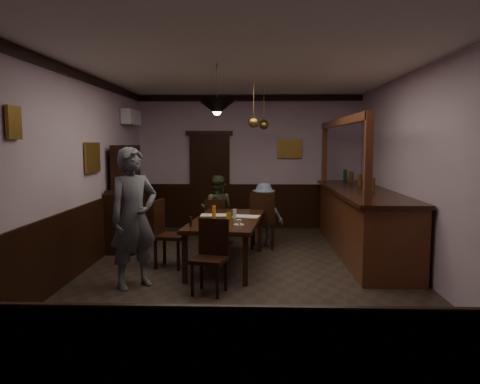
{
  "coord_description": "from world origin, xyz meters",
  "views": [
    {
      "loc": [
        0.13,
        -6.57,
        1.93
      ],
      "look_at": [
        -0.11,
        0.86,
        1.15
      ],
      "focal_mm": 35.0,
      "sensor_mm": 36.0,
      "label": 1
    }
  ],
  "objects_px": {
    "pendant_iron": "(217,107)",
    "coffee_cup": "(239,222)",
    "chair_side": "(166,230)",
    "pendant_brass_mid": "(254,122)",
    "dining_table": "(227,223)",
    "sideboard": "(129,206)",
    "soda_can": "(228,216)",
    "chair_far_left": "(215,221)",
    "person_seated_left": "(217,210)",
    "person_standing": "(134,218)",
    "chair_far_right": "(263,218)",
    "bar_counter": "(361,220)",
    "pendant_brass_far": "(264,125)",
    "person_seated_right": "(264,214)",
    "chair_near": "(211,253)"
  },
  "relations": [
    {
      "from": "pendant_iron",
      "to": "coffee_cup",
      "type": "bearing_deg",
      "value": 34.15
    },
    {
      "from": "chair_side",
      "to": "pendant_brass_mid",
      "type": "distance_m",
      "value": 2.51
    },
    {
      "from": "dining_table",
      "to": "sideboard",
      "type": "distance_m",
      "value": 2.3
    },
    {
      "from": "dining_table",
      "to": "soda_can",
      "type": "relative_size",
      "value": 19.09
    },
    {
      "from": "coffee_cup",
      "to": "chair_far_left",
      "type": "bearing_deg",
      "value": 110.87
    },
    {
      "from": "person_seated_left",
      "to": "soda_can",
      "type": "height_order",
      "value": "person_seated_left"
    },
    {
      "from": "person_standing",
      "to": "coffee_cup",
      "type": "distance_m",
      "value": 1.49
    },
    {
      "from": "chair_far_right",
      "to": "bar_counter",
      "type": "bearing_deg",
      "value": 174.79
    },
    {
      "from": "dining_table",
      "to": "pendant_brass_far",
      "type": "distance_m",
      "value": 2.85
    },
    {
      "from": "person_seated_left",
      "to": "bar_counter",
      "type": "relative_size",
      "value": 0.32
    },
    {
      "from": "chair_far_left",
      "to": "pendant_iron",
      "type": "height_order",
      "value": "pendant_iron"
    },
    {
      "from": "person_standing",
      "to": "soda_can",
      "type": "bearing_deg",
      "value": -3.72
    },
    {
      "from": "coffee_cup",
      "to": "bar_counter",
      "type": "xyz_separation_m",
      "value": [
        2.09,
        1.52,
        -0.2
      ]
    },
    {
      "from": "person_seated_right",
      "to": "pendant_brass_far",
      "type": "xyz_separation_m",
      "value": [
        0.01,
        0.77,
        1.71
      ]
    },
    {
      "from": "pendant_brass_far",
      "to": "person_seated_left",
      "type": "bearing_deg",
      "value": -142.96
    },
    {
      "from": "chair_far_left",
      "to": "pendant_brass_mid",
      "type": "distance_m",
      "value": 1.95
    },
    {
      "from": "chair_far_left",
      "to": "chair_near",
      "type": "height_order",
      "value": "chair_near"
    },
    {
      "from": "chair_side",
      "to": "person_seated_left",
      "type": "xyz_separation_m",
      "value": [
        0.66,
        1.68,
        0.09
      ]
    },
    {
      "from": "pendant_brass_far",
      "to": "dining_table",
      "type": "bearing_deg",
      "value": -105.08
    },
    {
      "from": "chair_far_right",
      "to": "sideboard",
      "type": "xyz_separation_m",
      "value": [
        -2.48,
        0.09,
        0.19
      ]
    },
    {
      "from": "bar_counter",
      "to": "pendant_iron",
      "type": "xyz_separation_m",
      "value": [
        -2.38,
        -1.72,
        1.82
      ]
    },
    {
      "from": "person_seated_right",
      "to": "pendant_brass_mid",
      "type": "relative_size",
      "value": 1.46
    },
    {
      "from": "person_seated_right",
      "to": "soda_can",
      "type": "bearing_deg",
      "value": 59.16
    },
    {
      "from": "sideboard",
      "to": "pendant_brass_far",
      "type": "distance_m",
      "value": 3.1
    },
    {
      "from": "chair_side",
      "to": "pendant_brass_far",
      "type": "bearing_deg",
      "value": -22.8
    },
    {
      "from": "person_seated_right",
      "to": "chair_near",
      "type": "bearing_deg",
      "value": 63.84
    },
    {
      "from": "chair_near",
      "to": "pendant_brass_mid",
      "type": "relative_size",
      "value": 1.17
    },
    {
      "from": "chair_side",
      "to": "bar_counter",
      "type": "height_order",
      "value": "bar_counter"
    },
    {
      "from": "person_standing",
      "to": "sideboard",
      "type": "xyz_separation_m",
      "value": [
        -0.73,
        2.43,
        -0.18
      ]
    },
    {
      "from": "chair_near",
      "to": "person_standing",
      "type": "bearing_deg",
      "value": -175.71
    },
    {
      "from": "chair_far_left",
      "to": "person_standing",
      "type": "relative_size",
      "value": 0.48
    },
    {
      "from": "chair_side",
      "to": "bar_counter",
      "type": "xyz_separation_m",
      "value": [
        3.25,
        1.02,
        0.02
      ]
    },
    {
      "from": "chair_far_right",
      "to": "person_seated_left",
      "type": "distance_m",
      "value": 0.95
    },
    {
      "from": "pendant_iron",
      "to": "pendant_brass_far",
      "type": "height_order",
      "value": "same"
    },
    {
      "from": "chair_side",
      "to": "sideboard",
      "type": "height_order",
      "value": "sideboard"
    },
    {
      "from": "chair_side",
      "to": "coffee_cup",
      "type": "relative_size",
      "value": 13.12
    },
    {
      "from": "dining_table",
      "to": "chair_far_right",
      "type": "xyz_separation_m",
      "value": [
        0.58,
        1.21,
        -0.12
      ]
    },
    {
      "from": "soda_can",
      "to": "sideboard",
      "type": "distance_m",
      "value": 2.41
    },
    {
      "from": "chair_near",
      "to": "chair_far_right",
      "type": "bearing_deg",
      "value": 88.53
    },
    {
      "from": "chair_far_right",
      "to": "person_seated_left",
      "type": "xyz_separation_m",
      "value": [
        -0.87,
        0.38,
        0.09
      ]
    },
    {
      "from": "coffee_cup",
      "to": "bar_counter",
      "type": "bearing_deg",
      "value": 41.81
    },
    {
      "from": "chair_near",
      "to": "pendant_brass_far",
      "type": "relative_size",
      "value": 1.17
    },
    {
      "from": "person_seated_right",
      "to": "person_standing",
      "type": "bearing_deg",
      "value": 44.35
    },
    {
      "from": "soda_can",
      "to": "bar_counter",
      "type": "distance_m",
      "value": 2.52
    },
    {
      "from": "chair_near",
      "to": "pendant_brass_far",
      "type": "xyz_separation_m",
      "value": [
        0.74,
        3.58,
        1.78
      ]
    },
    {
      "from": "chair_side",
      "to": "bar_counter",
      "type": "bearing_deg",
      "value": -62.0
    },
    {
      "from": "chair_near",
      "to": "coffee_cup",
      "type": "xyz_separation_m",
      "value": [
        0.33,
        0.72,
        0.28
      ]
    },
    {
      "from": "pendant_brass_mid",
      "to": "chair_far_right",
      "type": "bearing_deg",
      "value": 28.51
    },
    {
      "from": "chair_far_left",
      "to": "coffee_cup",
      "type": "distance_m",
      "value": 2.0
    },
    {
      "from": "dining_table",
      "to": "person_seated_right",
      "type": "xyz_separation_m",
      "value": [
        0.61,
        1.5,
        -0.09
      ]
    }
  ]
}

